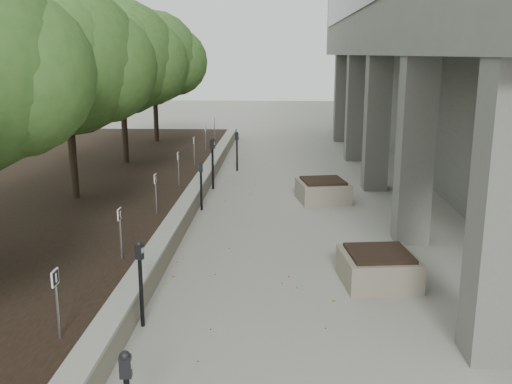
% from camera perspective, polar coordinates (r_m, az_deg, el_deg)
% --- Properties ---
extents(retaining_wall, '(0.39, 26.00, 0.50)m').
position_cam_1_polar(retaining_wall, '(15.86, -6.12, -0.28)').
color(retaining_wall, gray).
rests_on(retaining_wall, ground).
extents(planting_bed, '(7.00, 26.00, 0.40)m').
position_cam_1_polar(planting_bed, '(16.81, -18.60, -0.31)').
color(planting_bed, black).
rests_on(planting_bed, ground).
extents(crabapple_tree_3, '(4.60, 4.00, 5.44)m').
position_cam_1_polar(crabapple_tree_3, '(15.21, -18.28, 9.49)').
color(crabapple_tree_3, '#315A22').
rests_on(crabapple_tree_3, planting_bed).
extents(crabapple_tree_4, '(4.60, 4.00, 5.44)m').
position_cam_1_polar(crabapple_tree_4, '(19.96, -13.23, 10.63)').
color(crabapple_tree_4, '#315A22').
rests_on(crabapple_tree_4, planting_bed).
extents(crabapple_tree_5, '(4.60, 4.00, 5.44)m').
position_cam_1_polar(crabapple_tree_5, '(24.81, -10.13, 11.29)').
color(crabapple_tree_5, '#315A22').
rests_on(crabapple_tree_5, planting_bed).
extents(parking_sign_2, '(0.04, 0.22, 0.96)m').
position_cam_1_polar(parking_sign_2, '(7.96, -19.23, -10.57)').
color(parking_sign_2, black).
rests_on(parking_sign_2, planting_bed).
extents(parking_sign_3, '(0.04, 0.22, 0.96)m').
position_cam_1_polar(parking_sign_3, '(10.61, -13.37, -4.08)').
color(parking_sign_3, black).
rests_on(parking_sign_3, planting_bed).
extents(parking_sign_4, '(0.04, 0.22, 0.96)m').
position_cam_1_polar(parking_sign_4, '(13.41, -9.96, -0.21)').
color(parking_sign_4, black).
rests_on(parking_sign_4, planting_bed).
extents(parking_sign_5, '(0.04, 0.22, 0.96)m').
position_cam_1_polar(parking_sign_5, '(16.29, -7.74, 2.31)').
color(parking_sign_5, black).
rests_on(parking_sign_5, planting_bed).
extents(parking_sign_6, '(0.04, 0.22, 0.96)m').
position_cam_1_polar(parking_sign_6, '(19.20, -6.19, 4.06)').
color(parking_sign_6, black).
rests_on(parking_sign_6, planting_bed).
extents(parking_sign_7, '(0.04, 0.22, 0.96)m').
position_cam_1_polar(parking_sign_7, '(22.13, -5.04, 5.35)').
color(parking_sign_7, black).
rests_on(parking_sign_7, planting_bed).
extents(parking_sign_8, '(0.04, 0.22, 0.96)m').
position_cam_1_polar(parking_sign_8, '(25.08, -4.16, 6.34)').
color(parking_sign_8, black).
rests_on(parking_sign_8, planting_bed).
extents(parking_meter_2, '(0.16, 0.14, 1.36)m').
position_cam_1_polar(parking_meter_2, '(8.82, -11.43, -9.01)').
color(parking_meter_2, black).
rests_on(parking_meter_2, ground).
extents(parking_meter_3, '(0.14, 0.10, 1.32)m').
position_cam_1_polar(parking_meter_3, '(15.06, -5.50, 0.59)').
color(parking_meter_3, black).
rests_on(parking_meter_3, ground).
extents(parking_meter_4, '(0.18, 0.15, 1.58)m').
position_cam_1_polar(parking_meter_4, '(17.43, -4.35, 2.84)').
color(parking_meter_4, black).
rests_on(parking_meter_4, ground).
extents(parking_meter_5, '(0.16, 0.12, 1.40)m').
position_cam_1_polar(parking_meter_5, '(20.15, -1.92, 4.08)').
color(parking_meter_5, black).
rests_on(parking_meter_5, ground).
extents(planter_front, '(1.43, 1.43, 0.60)m').
position_cam_1_polar(planter_front, '(10.59, 12.12, -7.35)').
color(planter_front, gray).
rests_on(planter_front, ground).
extents(planter_back, '(1.55, 1.55, 0.62)m').
position_cam_1_polar(planter_back, '(16.14, 6.69, 0.18)').
color(planter_back, gray).
rests_on(planter_back, ground).
extents(berry_scatter, '(3.30, 14.10, 0.02)m').
position_cam_1_polar(berry_scatter, '(11.93, -0.66, -6.10)').
color(berry_scatter, maroon).
rests_on(berry_scatter, ground).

